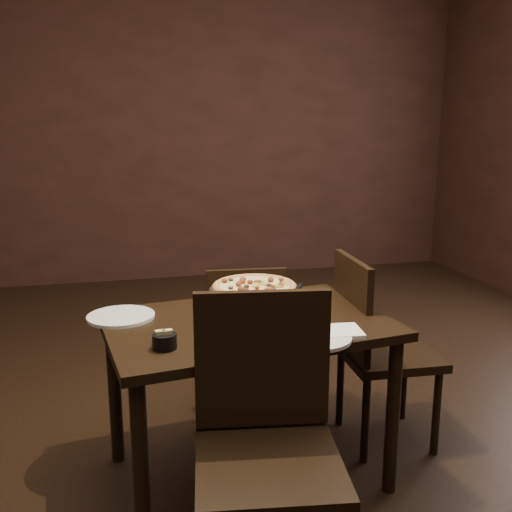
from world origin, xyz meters
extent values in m
cube|color=black|center=(0.00, 0.00, -0.01)|extent=(6.00, 7.00, 0.02)
cube|color=black|center=(0.00, 3.51, 1.40)|extent=(6.00, 0.02, 2.80)
cube|color=black|center=(0.05, 0.05, 0.68)|extent=(1.20, 0.88, 0.04)
cylinder|color=black|center=(-0.41, -0.33, 0.33)|extent=(0.06, 0.06, 0.66)
cylinder|color=black|center=(0.59, -0.20, 0.33)|extent=(0.06, 0.06, 0.66)
cylinder|color=black|center=(-0.49, 0.30, 0.33)|extent=(0.06, 0.06, 0.66)
cylinder|color=black|center=(0.51, 0.43, 0.33)|extent=(0.06, 0.06, 0.66)
cylinder|color=#B6B6BD|center=(0.09, 0.09, 0.70)|extent=(0.13, 0.13, 0.01)
cylinder|color=#B6B6BD|center=(0.09, 0.09, 0.76)|extent=(0.03, 0.03, 0.10)
cylinder|color=#B6B6BD|center=(0.09, 0.09, 0.81)|extent=(0.09, 0.09, 0.01)
cylinder|color=#949398|center=(0.09, 0.09, 0.81)|extent=(0.36, 0.36, 0.01)
torus|color=#949398|center=(0.09, 0.09, 0.82)|extent=(0.37, 0.37, 0.01)
cylinder|color=#9F6B2F|center=(0.09, 0.09, 0.82)|extent=(0.34, 0.34, 0.01)
torus|color=#9F6B2F|center=(0.09, 0.09, 0.83)|extent=(0.35, 0.35, 0.03)
cylinder|color=tan|center=(0.09, 0.09, 0.83)|extent=(0.29, 0.29, 0.01)
cylinder|color=#EDEAB8|center=(-0.02, -0.08, 0.74)|extent=(0.06, 0.06, 0.08)
cylinder|color=#B6B6BD|center=(-0.02, -0.08, 0.79)|extent=(0.06, 0.06, 0.02)
ellipsoid|color=#B6B6BD|center=(-0.02, -0.08, 0.80)|extent=(0.03, 0.03, 0.01)
cylinder|color=maroon|center=(0.05, -0.17, 0.73)|extent=(0.05, 0.05, 0.07)
cylinder|color=#B6B6BD|center=(0.05, -0.17, 0.78)|extent=(0.06, 0.06, 0.02)
ellipsoid|color=#B6B6BD|center=(0.05, -0.17, 0.79)|extent=(0.03, 0.03, 0.01)
cylinder|color=black|center=(-0.30, -0.17, 0.73)|extent=(0.09, 0.09, 0.05)
cube|color=tan|center=(-0.32, -0.17, 0.74)|extent=(0.04, 0.03, 0.06)
cube|color=tan|center=(-0.29, -0.17, 0.74)|extent=(0.04, 0.03, 0.06)
cube|color=white|center=(0.36, -0.19, 0.71)|extent=(0.16, 0.16, 0.02)
cylinder|color=white|center=(-0.45, 0.20, 0.71)|extent=(0.27, 0.27, 0.01)
cylinder|color=white|center=(0.24, -0.22, 0.71)|extent=(0.28, 0.28, 0.01)
cone|color=#B6B6BD|center=(0.25, 0.03, 0.82)|extent=(0.17, 0.17, 0.00)
cylinder|color=black|center=(0.25, 0.03, 0.82)|extent=(0.09, 0.13, 0.03)
cube|color=black|center=(0.16, 0.61, 0.39)|extent=(0.41, 0.41, 0.04)
cube|color=black|center=(0.14, 0.44, 0.61)|extent=(0.38, 0.06, 0.40)
cylinder|color=black|center=(0.32, 0.75, 0.19)|extent=(0.03, 0.03, 0.37)
cylinder|color=black|center=(0.02, 0.78, 0.19)|extent=(0.03, 0.03, 0.37)
cylinder|color=black|center=(0.29, 0.44, 0.19)|extent=(0.03, 0.03, 0.37)
cylinder|color=black|center=(-0.01, 0.47, 0.19)|extent=(0.03, 0.03, 0.37)
cube|color=black|center=(-0.04, -0.60, 0.45)|extent=(0.51, 0.51, 0.04)
cube|color=black|center=(-0.01, -0.40, 0.72)|extent=(0.44, 0.10, 0.46)
cylinder|color=black|center=(-0.19, -0.39, 0.22)|extent=(0.04, 0.04, 0.43)
cylinder|color=black|center=(0.17, -0.45, 0.22)|extent=(0.04, 0.04, 0.43)
cube|color=black|center=(0.75, 0.17, 0.43)|extent=(0.44, 0.44, 0.04)
cube|color=black|center=(0.57, 0.19, 0.68)|extent=(0.05, 0.42, 0.44)
cylinder|color=black|center=(0.91, 0.00, 0.20)|extent=(0.04, 0.04, 0.41)
cylinder|color=black|center=(0.93, 0.33, 0.20)|extent=(0.04, 0.04, 0.41)
cylinder|color=black|center=(0.58, 0.02, 0.20)|extent=(0.04, 0.04, 0.41)
cylinder|color=black|center=(0.60, 0.35, 0.20)|extent=(0.04, 0.04, 0.41)
camera|label=1|loc=(-0.46, -2.09, 1.46)|focal=40.00mm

